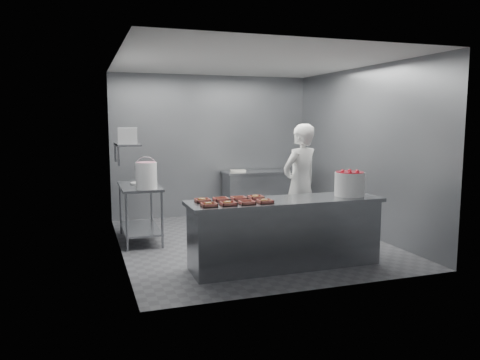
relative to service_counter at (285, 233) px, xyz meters
name	(u,v)px	position (x,y,z in m)	size (l,w,h in m)	color
floor	(250,241)	(0.00, 1.35, -0.45)	(4.50, 4.50, 0.00)	#4C4C51
ceiling	(251,62)	(0.00, 1.35, 2.35)	(4.50, 4.50, 0.00)	white
wall_back	(212,146)	(0.00, 3.60, 0.95)	(4.00, 0.04, 2.80)	slate
wall_left	(118,157)	(-2.00, 1.35, 0.95)	(0.04, 4.50, 2.80)	slate
wall_right	(361,151)	(2.00, 1.35, 0.95)	(0.04, 4.50, 2.80)	slate
service_counter	(285,233)	(0.00, 0.00, 0.00)	(2.60, 0.70, 0.90)	slate
prep_table	(140,204)	(-1.65, 1.95, 0.14)	(0.60, 1.20, 0.90)	slate
back_counter	(260,193)	(0.90, 3.25, 0.00)	(1.50, 0.60, 0.90)	slate
wall_shelf	(127,144)	(-1.82, 1.95, 1.10)	(0.35, 0.90, 0.03)	slate
tray_0	(209,204)	(-1.07, -0.16, 0.47)	(0.19, 0.18, 0.06)	tan
tray_1	(228,203)	(-0.83, -0.16, 0.47)	(0.19, 0.18, 0.06)	tan
tray_2	(247,202)	(-0.59, -0.16, 0.47)	(0.19, 0.18, 0.04)	tan
tray_3	(265,201)	(-0.35, -0.16, 0.47)	(0.19, 0.18, 0.06)	tan
tray_4	(202,200)	(-1.07, 0.16, 0.47)	(0.19, 0.18, 0.06)	tan
tray_5	(221,199)	(-0.83, 0.16, 0.47)	(0.19, 0.18, 0.04)	tan
tray_6	(239,198)	(-0.59, 0.16, 0.47)	(0.19, 0.18, 0.04)	tan
tray_7	(256,197)	(-0.35, 0.16, 0.47)	(0.19, 0.18, 0.06)	tan
worker	(300,184)	(0.71, 1.03, 0.48)	(0.68, 0.45, 1.87)	white
strawberry_tub	(350,183)	(0.94, -0.02, 0.62)	(0.40, 0.40, 0.33)	silver
glaze_bucket	(146,175)	(-1.59, 1.51, 0.66)	(0.33, 0.32, 0.49)	silver
bucket_lid	(141,183)	(-1.61, 2.08, 0.46)	(0.34, 0.34, 0.03)	silver
rag	(144,183)	(-1.55, 2.14, 0.46)	(0.14, 0.12, 0.02)	#CCB28C
appliance	(128,136)	(-1.82, 1.80, 1.23)	(0.28, 0.32, 0.24)	gray
paper_stack	(238,171)	(0.43, 3.25, 0.46)	(0.30, 0.22, 0.04)	silver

